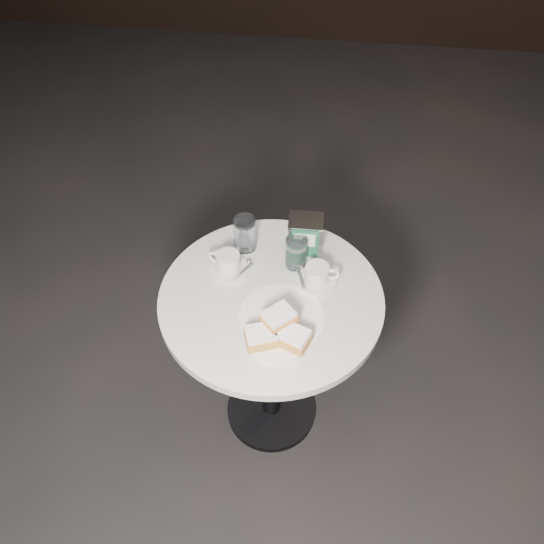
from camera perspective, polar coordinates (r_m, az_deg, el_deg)
The scene contains 9 objects.
ground at distance 2.27m, azimuth -0.07°, elevation -14.68°, with size 7.00×7.00×0.00m, color black.
cafe_table at distance 1.80m, azimuth -0.09°, elevation -6.56°, with size 0.70×0.70×0.74m.
sugar_spill at distance 1.59m, azimuth 1.05°, elevation -4.74°, with size 0.26×0.26×0.00m, color white.
beignet_plate at distance 1.51m, azimuth 0.57°, elevation -6.58°, with size 0.20×0.19×0.09m.
coffee_cup_left at distance 1.70m, azimuth -4.75°, elevation 0.94°, with size 0.16×0.16×0.07m.
coffee_cup_right at distance 1.66m, azimuth 4.89°, elevation -0.35°, with size 0.14×0.14×0.07m.
water_glass_left at distance 1.75m, azimuth -2.93°, elevation 4.12°, with size 0.08×0.08×0.12m.
water_glass_right at distance 1.69m, azimuth 2.61°, elevation 2.07°, with size 0.08×0.08×0.11m.
napkin_dispenser at distance 1.74m, azimuth 3.57°, elevation 4.01°, with size 0.11×0.10×0.13m.
Camera 1 is at (0.15, -1.04, 2.01)m, focal length 35.00 mm.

